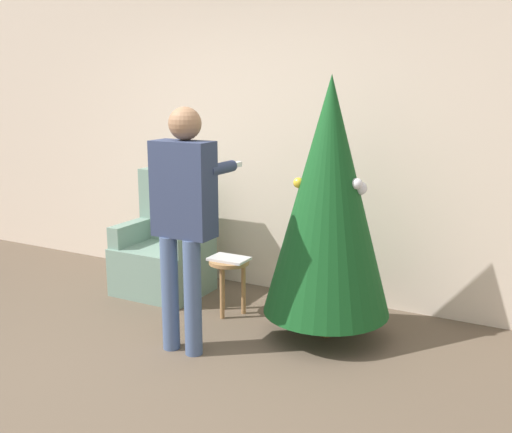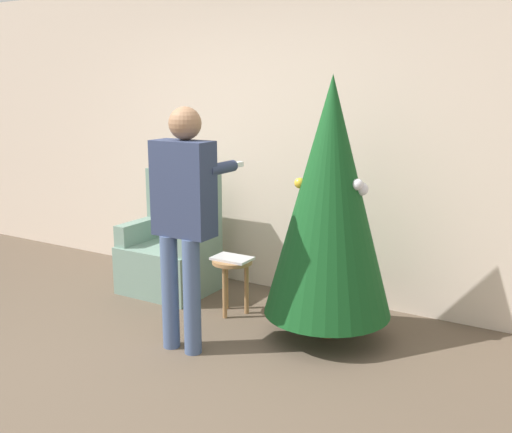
{
  "view_description": "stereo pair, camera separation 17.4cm",
  "coord_description": "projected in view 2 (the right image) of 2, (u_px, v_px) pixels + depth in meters",
  "views": [
    {
      "loc": [
        2.42,
        -2.44,
        1.84
      ],
      "look_at": [
        0.52,
        1.09,
        0.93
      ],
      "focal_mm": 42.0,
      "sensor_mm": 36.0,
      "label": 1
    },
    {
      "loc": [
        2.57,
        -2.36,
        1.84
      ],
      "look_at": [
        0.52,
        1.09,
        0.93
      ],
      "focal_mm": 42.0,
      "sensor_mm": 36.0,
      "label": 2
    }
  ],
  "objects": [
    {
      "name": "ground_plane",
      "position": [
        92.0,
        389.0,
        3.66
      ],
      "size": [
        14.0,
        14.0,
        0.0
      ],
      "primitive_type": "plane",
      "color": "brown"
    },
    {
      "name": "wall_back",
      "position": [
        271.0,
        139.0,
        5.24
      ],
      "size": [
        8.0,
        0.06,
        2.7
      ],
      "color": "beige",
      "rests_on": "ground_plane"
    },
    {
      "name": "christmas_tree",
      "position": [
        330.0,
        198.0,
        4.19
      ],
      "size": [
        0.92,
        0.92,
        1.89
      ],
      "color": "brown",
      "rests_on": "ground_plane"
    },
    {
      "name": "armchair",
      "position": [
        172.0,
        251.0,
        5.35
      ],
      "size": [
        0.75,
        0.62,
        1.07
      ],
      "color": "gray",
      "rests_on": "ground_plane"
    },
    {
      "name": "person_standing",
      "position": [
        184.0,
        208.0,
        4.04
      ],
      "size": [
        0.44,
        0.57,
        1.68
      ],
      "color": "#475B84",
      "rests_on": "ground_plane"
    },
    {
      "name": "side_stool",
      "position": [
        232.0,
        271.0,
        4.79
      ],
      "size": [
        0.32,
        0.32,
        0.45
      ],
      "color": "#A37547",
      "rests_on": "ground_plane"
    },
    {
      "name": "laptop",
      "position": [
        232.0,
        258.0,
        4.77
      ],
      "size": [
        0.31,
        0.21,
        0.02
      ],
      "color": "silver",
      "rests_on": "side_stool"
    }
  ]
}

